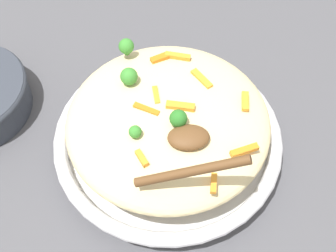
{
  "coord_description": "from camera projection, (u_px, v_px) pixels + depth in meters",
  "views": [
    {
      "loc": [
        -0.02,
        -0.37,
        0.61
      ],
      "look_at": [
        0.0,
        0.0,
        0.07
      ],
      "focal_mm": 48.26,
      "sensor_mm": 36.0,
      "label": 1
    }
  ],
  "objects": [
    {
      "name": "broccoli_floret_0",
      "position": [
        178.0,
        119.0,
        0.6
      ],
      "size": [
        0.02,
        0.02,
        0.03
      ],
      "color": "#296820",
      "rests_on": "pasta_mound"
    },
    {
      "name": "carrot_piece_9",
      "position": [
        159.0,
        58.0,
        0.68
      ],
      "size": [
        0.03,
        0.02,
        0.01
      ],
      "primitive_type": "cube",
      "rotation": [
        0.0,
        0.0,
        0.4
      ],
      "color": "orange",
      "rests_on": "pasta_mound"
    },
    {
      "name": "carrot_piece_6",
      "position": [
        178.0,
        56.0,
        0.68
      ],
      "size": [
        0.04,
        0.02,
        0.01
      ],
      "primitive_type": "cube",
      "rotation": [
        0.0,
        0.0,
        6.02
      ],
      "color": "orange",
      "rests_on": "pasta_mound"
    },
    {
      "name": "ground_plane",
      "position": [
        168.0,
        150.0,
        0.71
      ],
      "size": [
        2.4,
        2.4,
        0.0
      ],
      "primitive_type": "plane",
      "color": "#4C4C51"
    },
    {
      "name": "carrot_piece_3",
      "position": [
        156.0,
        95.0,
        0.64
      ],
      "size": [
        0.01,
        0.03,
        0.01
      ],
      "primitive_type": "cube",
      "rotation": [
        0.0,
        0.0,
        1.66
      ],
      "color": "orange",
      "rests_on": "pasta_mound"
    },
    {
      "name": "carrot_piece_2",
      "position": [
        245.0,
        101.0,
        0.64
      ],
      "size": [
        0.01,
        0.03,
        0.01
      ],
      "primitive_type": "cube",
      "rotation": [
        0.0,
        0.0,
        1.41
      ],
      "color": "orange",
      "rests_on": "pasta_mound"
    },
    {
      "name": "broccoli_floret_1",
      "position": [
        135.0,
        132.0,
        0.59
      ],
      "size": [
        0.02,
        0.02,
        0.02
      ],
      "color": "#377928",
      "rests_on": "pasta_mound"
    },
    {
      "name": "broccoli_floret_2",
      "position": [
        129.0,
        77.0,
        0.64
      ],
      "size": [
        0.03,
        0.03,
        0.03
      ],
      "color": "#377928",
      "rests_on": "pasta_mound"
    },
    {
      "name": "broccoli_floret_3",
      "position": [
        126.0,
        46.0,
        0.68
      ],
      "size": [
        0.02,
        0.02,
        0.03
      ],
      "color": "#377928",
      "rests_on": "pasta_mound"
    },
    {
      "name": "serving_spoon",
      "position": [
        189.0,
        148.0,
        0.57
      ],
      "size": [
        0.14,
        0.1,
        0.07
      ],
      "color": "brown",
      "rests_on": "pasta_mound"
    },
    {
      "name": "carrot_piece_7",
      "position": [
        146.0,
        109.0,
        0.62
      ],
      "size": [
        0.04,
        0.03,
        0.01
      ],
      "primitive_type": "cube",
      "rotation": [
        0.0,
        0.0,
        5.78
      ],
      "color": "orange",
      "rests_on": "pasta_mound"
    },
    {
      "name": "carrot_piece_8",
      "position": [
        142.0,
        158.0,
        0.58
      ],
      "size": [
        0.02,
        0.03,
        0.01
      ],
      "primitive_type": "cube",
      "rotation": [
        0.0,
        0.0,
        5.16
      ],
      "color": "orange",
      "rests_on": "pasta_mound"
    },
    {
      "name": "serving_bowl",
      "position": [
        168.0,
        141.0,
        0.69
      ],
      "size": [
        0.34,
        0.34,
        0.05
      ],
      "color": "silver",
      "rests_on": "ground_plane"
    },
    {
      "name": "pasta_mound",
      "position": [
        168.0,
        121.0,
        0.65
      ],
      "size": [
        0.3,
        0.29,
        0.06
      ],
      "primitive_type": "ellipsoid",
      "color": "beige",
      "rests_on": "serving_bowl"
    },
    {
      "name": "carrot_piece_5",
      "position": [
        214.0,
        183.0,
        0.56
      ],
      "size": [
        0.01,
        0.03,
        0.01
      ],
      "primitive_type": "cube",
      "rotation": [
        0.0,
        0.0,
        1.39
      ],
      "color": "orange",
      "rests_on": "pasta_mound"
    },
    {
      "name": "carrot_piece_0",
      "position": [
        180.0,
        107.0,
        0.62
      ],
      "size": [
        0.04,
        0.02,
        0.01
      ],
      "primitive_type": "cube",
      "rotation": [
        0.0,
        0.0,
        6.07
      ],
      "color": "orange",
      "rests_on": "pasta_mound"
    },
    {
      "name": "carrot_piece_4",
      "position": [
        202.0,
        79.0,
        0.66
      ],
      "size": [
        0.03,
        0.04,
        0.01
      ],
      "primitive_type": "cube",
      "rotation": [
        0.0,
        0.0,
        5.28
      ],
      "color": "orange",
      "rests_on": "pasta_mound"
    },
    {
      "name": "carrot_piece_1",
      "position": [
        244.0,
        150.0,
        0.59
      ],
      "size": [
        0.04,
        0.02,
        0.01
      ],
      "primitive_type": "cube",
      "rotation": [
        0.0,
        0.0,
        0.28
      ],
      "color": "orange",
      "rests_on": "pasta_mound"
    }
  ]
}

